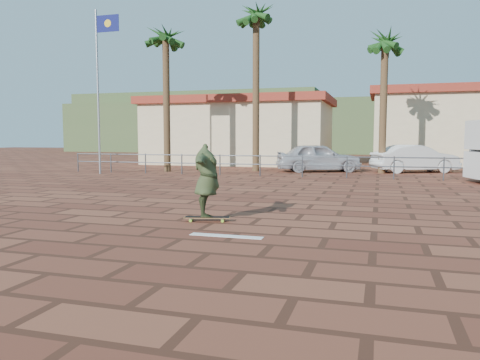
# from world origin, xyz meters

# --- Properties ---
(ground) EXTENTS (120.00, 120.00, 0.00)m
(ground) POSITION_xyz_m (0.00, 0.00, 0.00)
(ground) COLOR brown
(ground) RESTS_ON ground
(paint_stripe) EXTENTS (1.40, 0.22, 0.01)m
(paint_stripe) POSITION_xyz_m (0.70, -1.20, 0.00)
(paint_stripe) COLOR white
(paint_stripe) RESTS_ON ground
(guardrail) EXTENTS (24.06, 0.06, 1.00)m
(guardrail) POSITION_xyz_m (0.00, 12.00, 0.68)
(guardrail) COLOR #47494F
(guardrail) RESTS_ON ground
(flagpole) EXTENTS (1.30, 0.10, 8.00)m
(flagpole) POSITION_xyz_m (-9.87, 11.00, 4.64)
(flagpole) COLOR gray
(flagpole) RESTS_ON ground
(palm_far_left) EXTENTS (2.40, 2.40, 8.25)m
(palm_far_left) POSITION_xyz_m (-7.50, 13.50, 6.83)
(palm_far_left) COLOR brown
(palm_far_left) RESTS_ON ground
(palm_left) EXTENTS (2.40, 2.40, 9.45)m
(palm_left) POSITION_xyz_m (-3.00, 15.00, 7.95)
(palm_left) COLOR brown
(palm_left) RESTS_ON ground
(palm_center) EXTENTS (2.40, 2.40, 7.75)m
(palm_center) POSITION_xyz_m (3.50, 15.50, 6.36)
(palm_center) COLOR brown
(palm_center) RESTS_ON ground
(building_west) EXTENTS (12.60, 7.60, 4.50)m
(building_west) POSITION_xyz_m (-6.00, 22.00, 2.28)
(building_west) COLOR beige
(building_west) RESTS_ON ground
(building_east) EXTENTS (10.60, 6.60, 5.00)m
(building_east) POSITION_xyz_m (8.00, 24.00, 2.54)
(building_east) COLOR beige
(building_east) RESTS_ON ground
(hill_front) EXTENTS (70.00, 18.00, 6.00)m
(hill_front) POSITION_xyz_m (0.00, 50.00, 3.00)
(hill_front) COLOR #384C28
(hill_front) RESTS_ON ground
(hill_back) EXTENTS (35.00, 14.00, 8.00)m
(hill_back) POSITION_xyz_m (-22.00, 56.00, 4.00)
(hill_back) COLOR #384C28
(hill_back) RESTS_ON ground
(longboard) EXTENTS (1.03, 0.44, 0.10)m
(longboard) POSITION_xyz_m (-0.18, 0.13, 0.08)
(longboard) COLOR olive
(longboard) RESTS_ON ground
(skateboarder) EXTENTS (1.06, 2.04, 1.60)m
(skateboarder) POSITION_xyz_m (-0.18, 0.13, 0.90)
(skateboarder) COLOR #313D20
(skateboarder) RESTS_ON longboard
(car_silver) EXTENTS (4.77, 3.19, 1.51)m
(car_silver) POSITION_xyz_m (0.28, 15.60, 0.75)
(car_silver) COLOR #ADAEB4
(car_silver) RESTS_ON ground
(car_white) EXTENTS (4.58, 3.21, 1.43)m
(car_white) POSITION_xyz_m (5.14, 16.50, 0.72)
(car_white) COLOR silver
(car_white) RESTS_ON ground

